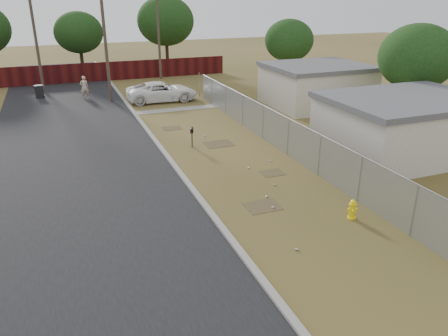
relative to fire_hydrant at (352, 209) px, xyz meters
name	(u,v)px	position (x,y,z in m)	size (l,w,h in m)	color
ground	(234,162)	(-1.97, 7.15, -0.38)	(120.00, 120.00, 0.00)	brown
street	(84,132)	(-8.72, 15.20, -0.36)	(15.10, 60.00, 0.12)	black
chainlink_fence	(279,135)	(1.15, 8.17, 0.42)	(0.10, 27.06, 2.02)	gray
privacy_fence	(76,73)	(-7.97, 32.15, 0.52)	(30.00, 0.12, 1.80)	#430F0E
utility_poles	(102,35)	(-5.63, 27.81, 4.31)	(12.60, 8.24, 9.00)	#473C2F
houses	(356,103)	(7.73, 10.28, 1.18)	(9.30, 17.24, 3.10)	beige
horizon_trees	(147,31)	(-1.13, 30.70, 4.25)	(33.32, 31.94, 7.78)	#312516
fire_hydrant	(352,209)	(0.00, 0.00, 0.00)	(0.40, 0.41, 0.82)	yellow
mailbox	(192,132)	(-3.24, 10.19, 0.51)	(0.30, 0.49, 1.13)	brown
pickup_truck	(162,92)	(-2.15, 21.71, 0.38)	(2.54, 5.51, 1.53)	white
pedestrian	(84,87)	(-7.78, 24.99, 0.53)	(0.67, 0.44, 1.83)	tan
trash_bin	(39,91)	(-11.27, 26.55, 0.15)	(0.76, 0.75, 1.03)	black
scattered_litter	(258,180)	(-1.84, 4.54, -0.34)	(3.08, 13.09, 0.07)	silver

